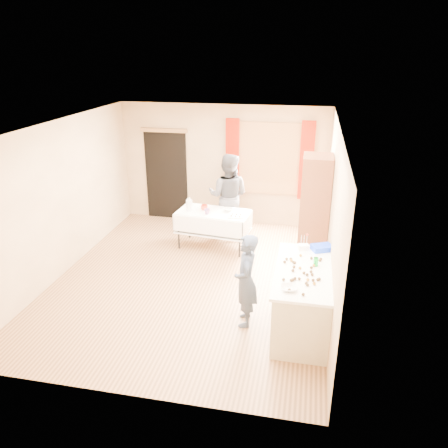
% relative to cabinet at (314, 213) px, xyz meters
% --- Properties ---
extents(floor, '(4.50, 5.50, 0.02)m').
position_rel_cabinet_xyz_m(floor, '(-1.99, -0.95, -1.02)').
color(floor, '#9E7047').
rests_on(floor, ground).
extents(ceiling, '(4.50, 5.50, 0.02)m').
position_rel_cabinet_xyz_m(ceiling, '(-1.99, -0.95, 1.60)').
color(ceiling, white).
rests_on(ceiling, floor).
extents(wall_back, '(4.50, 0.02, 2.60)m').
position_rel_cabinet_xyz_m(wall_back, '(-1.99, 1.81, 0.29)').
color(wall_back, tan).
rests_on(wall_back, floor).
extents(wall_front, '(4.50, 0.02, 2.60)m').
position_rel_cabinet_xyz_m(wall_front, '(-1.99, -3.71, 0.29)').
color(wall_front, tan).
rests_on(wall_front, floor).
extents(wall_left, '(0.02, 5.50, 2.60)m').
position_rel_cabinet_xyz_m(wall_left, '(-4.25, -0.95, 0.29)').
color(wall_left, tan).
rests_on(wall_left, floor).
extents(wall_right, '(0.02, 5.50, 2.60)m').
position_rel_cabinet_xyz_m(wall_right, '(0.27, -0.95, 0.29)').
color(wall_right, tan).
rests_on(wall_right, floor).
extents(window_frame, '(1.32, 0.06, 1.52)m').
position_rel_cabinet_xyz_m(window_frame, '(-0.99, 1.77, 0.49)').
color(window_frame, olive).
rests_on(window_frame, wall_back).
extents(window_pane, '(1.20, 0.02, 1.40)m').
position_rel_cabinet_xyz_m(window_pane, '(-0.99, 1.76, 0.49)').
color(window_pane, white).
rests_on(window_pane, wall_back).
extents(curtain_left, '(0.28, 0.06, 1.65)m').
position_rel_cabinet_xyz_m(curtain_left, '(-1.77, 1.72, 0.49)').
color(curtain_left, '#8D1000').
rests_on(curtain_left, wall_back).
extents(curtain_right, '(0.28, 0.06, 1.65)m').
position_rel_cabinet_xyz_m(curtain_right, '(-0.21, 1.72, 0.49)').
color(curtain_right, '#8D1000').
rests_on(curtain_right, wall_back).
extents(doorway, '(0.95, 0.04, 2.00)m').
position_rel_cabinet_xyz_m(doorway, '(-3.29, 1.78, -0.01)').
color(doorway, black).
rests_on(doorway, floor).
extents(door_lintel, '(1.05, 0.06, 0.08)m').
position_rel_cabinet_xyz_m(door_lintel, '(-3.29, 1.75, 1.01)').
color(door_lintel, olive).
rests_on(door_lintel, wall_back).
extents(cabinet, '(0.50, 0.60, 2.02)m').
position_rel_cabinet_xyz_m(cabinet, '(0.00, 0.00, 0.00)').
color(cabinet, brown).
rests_on(cabinet, floor).
extents(counter, '(0.79, 1.66, 0.91)m').
position_rel_cabinet_xyz_m(counter, '(-0.10, -1.97, -0.56)').
color(counter, '#BDB697').
rests_on(counter, floor).
extents(party_table, '(1.47, 0.87, 0.75)m').
position_rel_cabinet_xyz_m(party_table, '(-1.90, 0.39, -0.56)').
color(party_table, black).
rests_on(party_table, floor).
extents(chair, '(0.39, 0.39, 0.94)m').
position_rel_cabinet_xyz_m(chair, '(-1.78, 1.33, -0.73)').
color(chair, black).
rests_on(chair, floor).
extents(girl, '(0.59, 0.47, 1.37)m').
position_rel_cabinet_xyz_m(girl, '(-0.88, -2.02, -0.33)').
color(girl, '#273148').
rests_on(girl, floor).
extents(woman, '(0.93, 0.76, 1.75)m').
position_rel_cabinet_xyz_m(woman, '(-1.72, 1.02, -0.14)').
color(woman, black).
rests_on(woman, floor).
extents(soda_can, '(0.09, 0.09, 0.12)m').
position_rel_cabinet_xyz_m(soda_can, '(0.04, -1.82, -0.04)').
color(soda_can, '#0E9A28').
rests_on(soda_can, counter).
extents(mixing_bowl, '(0.29, 0.29, 0.05)m').
position_rel_cabinet_xyz_m(mixing_bowl, '(-0.27, -2.53, -0.08)').
color(mixing_bowl, white).
rests_on(mixing_bowl, counter).
extents(foam_block, '(0.17, 0.13, 0.08)m').
position_rel_cabinet_xyz_m(foam_block, '(-0.14, -1.33, -0.06)').
color(foam_block, white).
rests_on(foam_block, counter).
extents(blue_basket, '(0.36, 0.31, 0.08)m').
position_rel_cabinet_xyz_m(blue_basket, '(0.13, -1.30, -0.06)').
color(blue_basket, '#153CEF').
rests_on(blue_basket, counter).
extents(pitcher, '(0.13, 0.13, 0.22)m').
position_rel_cabinet_xyz_m(pitcher, '(-2.36, 0.33, -0.15)').
color(pitcher, silver).
rests_on(pitcher, party_table).
extents(cup_red, '(0.24, 0.24, 0.11)m').
position_rel_cabinet_xyz_m(cup_red, '(-2.09, 0.44, -0.21)').
color(cup_red, red).
rests_on(cup_red, party_table).
extents(cup_rainbow, '(0.14, 0.14, 0.10)m').
position_rel_cabinet_xyz_m(cup_rainbow, '(-1.98, 0.23, -0.21)').
color(cup_rainbow, red).
rests_on(cup_rainbow, party_table).
extents(small_bowl, '(0.20, 0.20, 0.05)m').
position_rel_cabinet_xyz_m(small_bowl, '(-1.62, 0.46, -0.23)').
color(small_bowl, white).
rests_on(small_bowl, party_table).
extents(pastry_tray, '(0.30, 0.23, 0.02)m').
position_rel_cabinet_xyz_m(pastry_tray, '(-1.41, 0.20, -0.25)').
color(pastry_tray, white).
rests_on(pastry_tray, party_table).
extents(bottle, '(0.11, 0.11, 0.17)m').
position_rel_cabinet_xyz_m(bottle, '(-2.44, 0.65, -0.18)').
color(bottle, white).
rests_on(bottle, party_table).
extents(cake_balls, '(0.53, 1.11, 0.04)m').
position_rel_cabinet_xyz_m(cake_balls, '(-0.13, -2.06, -0.08)').
color(cake_balls, '#3F2314').
rests_on(cake_balls, counter).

